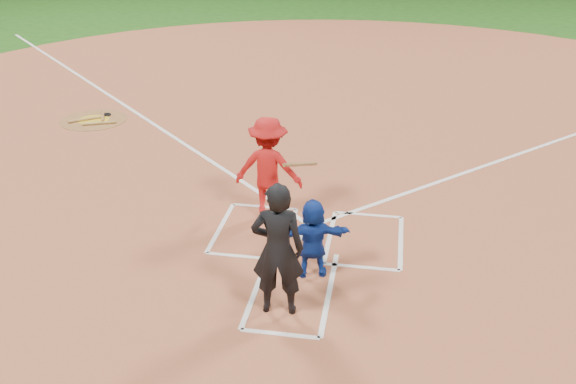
% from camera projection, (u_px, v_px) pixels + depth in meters
% --- Properties ---
extents(ground, '(120.00, 120.00, 0.00)m').
position_uv_depth(ground, '(309.00, 235.00, 11.21)').
color(ground, '#1A4912').
rests_on(ground, ground).
extents(home_plate_dirt, '(28.00, 28.00, 0.01)m').
position_uv_depth(home_plate_dirt, '(341.00, 122.00, 16.54)').
color(home_plate_dirt, '#9B4F32').
rests_on(home_plate_dirt, ground).
extents(home_plate, '(0.60, 0.60, 0.02)m').
position_uv_depth(home_plate, '(309.00, 234.00, 11.20)').
color(home_plate, silver).
rests_on(home_plate, home_plate_dirt).
extents(on_deck_circle, '(1.70, 1.70, 0.01)m').
position_uv_depth(on_deck_circle, '(94.00, 120.00, 16.66)').
color(on_deck_circle, brown).
rests_on(on_deck_circle, home_plate_dirt).
extents(on_deck_logo, '(0.80, 0.80, 0.00)m').
position_uv_depth(on_deck_logo, '(94.00, 120.00, 16.65)').
color(on_deck_logo, gold).
rests_on(on_deck_logo, on_deck_circle).
extents(on_deck_bat_a, '(0.38, 0.80, 0.06)m').
position_uv_depth(on_deck_bat_a, '(103.00, 116.00, 16.84)').
color(on_deck_bat_a, '#9B6638').
rests_on(on_deck_bat_a, on_deck_circle).
extents(on_deck_bat_b, '(0.70, 0.57, 0.06)m').
position_uv_depth(on_deck_bat_b, '(85.00, 119.00, 16.58)').
color(on_deck_bat_b, olive).
rests_on(on_deck_bat_b, on_deck_circle).
extents(on_deck_bat_c, '(0.80, 0.39, 0.06)m').
position_uv_depth(on_deck_bat_c, '(99.00, 123.00, 16.33)').
color(on_deck_bat_c, '#A37B3C').
rests_on(on_deck_bat_c, on_deck_circle).
extents(bat_weight_donut, '(0.19, 0.19, 0.05)m').
position_uv_depth(bat_weight_donut, '(107.00, 114.00, 16.97)').
color(bat_weight_donut, black).
rests_on(bat_weight_donut, on_deck_circle).
extents(catcher, '(1.25, 0.66, 1.28)m').
position_uv_depth(catcher, '(313.00, 238.00, 9.79)').
color(catcher, '#123296').
rests_on(catcher, home_plate_dirt).
extents(umpire, '(0.78, 0.55, 2.00)m').
position_uv_depth(umpire, '(278.00, 250.00, 8.79)').
color(umpire, black).
rests_on(umpire, home_plate_dirt).
extents(chalk_markings, '(28.35, 17.32, 0.01)m').
position_uv_depth(chalk_markings, '(339.00, 131.00, 15.90)').
color(chalk_markings, white).
rests_on(chalk_markings, home_plate_dirt).
extents(batter_at_plate, '(1.48, 0.88, 1.90)m').
position_uv_depth(batter_at_plate, '(268.00, 168.00, 11.43)').
color(batter_at_plate, red).
rests_on(batter_at_plate, home_plate_dirt).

